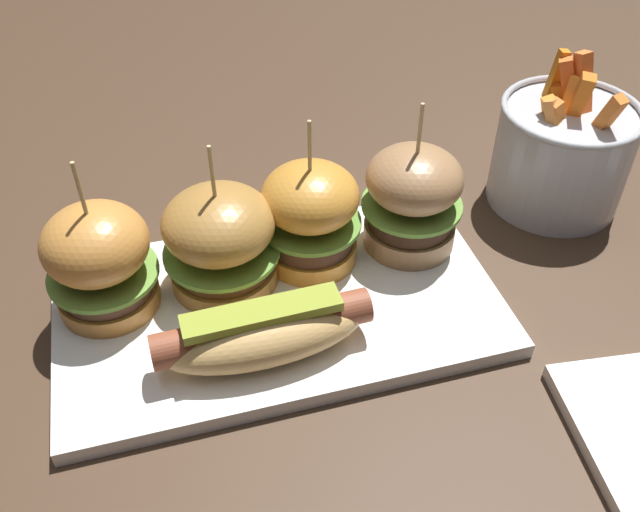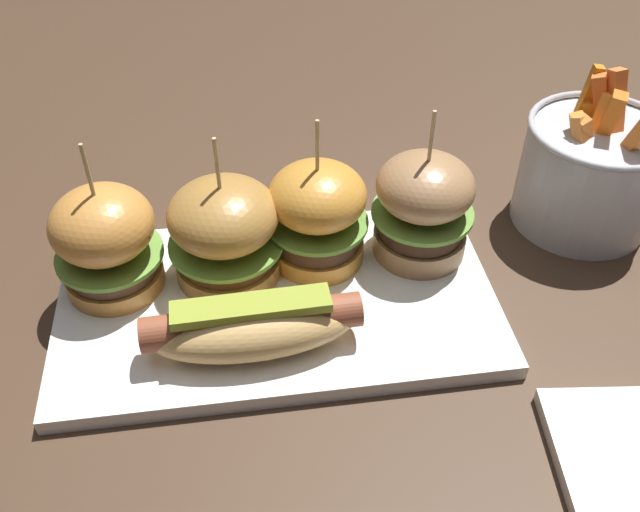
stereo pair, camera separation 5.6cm
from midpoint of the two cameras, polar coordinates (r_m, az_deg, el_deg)
The scene contains 8 objects.
ground_plane at distance 0.59m, azimuth -6.10°, elevation -4.66°, with size 3.00×3.00×0.00m, color #422D1E.
platter_main at distance 0.59m, azimuth -6.14°, elevation -4.19°, with size 0.36×0.21×0.01m, color white.
hot_dog at distance 0.53m, azimuth -7.68°, elevation -6.23°, with size 0.17×0.06×0.05m.
slider_far_left at distance 0.58m, azimuth -20.19°, elevation -0.39°, with size 0.09×0.09×0.14m.
slider_center_left at distance 0.58m, azimuth -10.89°, elevation 1.23°, with size 0.10×0.10×0.13m.
slider_center_right at distance 0.59m, azimuth -3.51°, elevation 3.27°, with size 0.09×0.09×0.14m.
slider_far_right at distance 0.61m, azimuth 4.93°, elevation 4.59°, with size 0.09×0.09×0.14m.
fries_bucket at distance 0.71m, azimuth 16.95°, elevation 8.01°, with size 0.13×0.13×0.15m.
Camera 1 is at (-0.08, -0.40, 0.43)m, focal length 39.31 mm.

